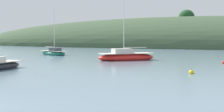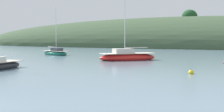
# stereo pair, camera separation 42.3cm
# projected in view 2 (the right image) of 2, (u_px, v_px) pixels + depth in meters

# --- Properties ---
(far_shoreline_hill) EXTENTS (150.00, 36.00, 21.12)m
(far_shoreline_hill) POSITION_uv_depth(u_px,v_px,m) (199.00, 47.00, 91.90)
(far_shoreline_hill) COLOR #384C33
(far_shoreline_hill) RESTS_ON ground
(sailboat_grey_yawl) EXTENTS (6.07, 4.01, 8.12)m
(sailboat_grey_yawl) POSITION_uv_depth(u_px,v_px,m) (55.00, 53.00, 54.60)
(sailboat_grey_yawl) COLOR #196B56
(sailboat_grey_yawl) RESTS_ON ground
(sailboat_white_near) EXTENTS (7.56, 7.05, 9.74)m
(sailboat_white_near) POSITION_uv_depth(u_px,v_px,m) (127.00, 57.00, 43.12)
(sailboat_white_near) COLOR red
(sailboat_white_near) RESTS_ON ground
(mooring_buoy_inner) EXTENTS (0.44, 0.44, 0.54)m
(mooring_buoy_inner) POSITION_uv_depth(u_px,v_px,m) (191.00, 72.00, 27.91)
(mooring_buoy_inner) COLOR yellow
(mooring_buoy_inner) RESTS_ON ground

